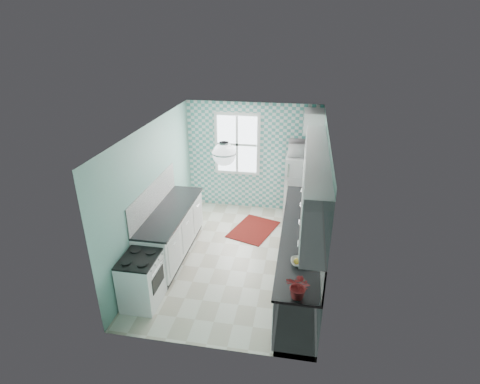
% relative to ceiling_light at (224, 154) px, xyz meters
% --- Properties ---
extents(floor, '(3.00, 4.40, 0.02)m').
position_rel_ceiling_light_xyz_m(floor, '(0.00, 0.80, -2.33)').
color(floor, silver).
rests_on(floor, ground).
extents(ceiling, '(3.00, 4.40, 0.02)m').
position_rel_ceiling_light_xyz_m(ceiling, '(0.00, 0.80, 0.19)').
color(ceiling, white).
rests_on(ceiling, wall_back).
extents(wall_back, '(3.00, 0.02, 2.50)m').
position_rel_ceiling_light_xyz_m(wall_back, '(0.00, 3.01, -1.07)').
color(wall_back, '#75ADA0').
rests_on(wall_back, floor).
extents(wall_front, '(3.00, 0.02, 2.50)m').
position_rel_ceiling_light_xyz_m(wall_front, '(0.00, -1.41, -1.07)').
color(wall_front, '#75ADA0').
rests_on(wall_front, floor).
extents(wall_left, '(0.02, 4.40, 2.50)m').
position_rel_ceiling_light_xyz_m(wall_left, '(-1.51, 0.80, -1.07)').
color(wall_left, '#75ADA0').
rests_on(wall_left, floor).
extents(wall_right, '(0.02, 4.40, 2.50)m').
position_rel_ceiling_light_xyz_m(wall_right, '(1.51, 0.80, -1.07)').
color(wall_right, '#75ADA0').
rests_on(wall_right, floor).
extents(accent_wall, '(3.00, 0.01, 2.50)m').
position_rel_ceiling_light_xyz_m(accent_wall, '(0.00, 2.99, -1.07)').
color(accent_wall, '#4FA59F').
rests_on(accent_wall, wall_back).
extents(window, '(1.04, 0.05, 1.44)m').
position_rel_ceiling_light_xyz_m(window, '(-0.35, 2.96, -0.77)').
color(window, white).
rests_on(window, wall_back).
extents(backsplash_right, '(0.02, 3.60, 0.51)m').
position_rel_ceiling_light_xyz_m(backsplash_right, '(1.49, 0.40, -1.13)').
color(backsplash_right, white).
rests_on(backsplash_right, wall_right).
extents(backsplash_left, '(0.02, 2.15, 0.51)m').
position_rel_ceiling_light_xyz_m(backsplash_left, '(-1.49, 0.73, -1.13)').
color(backsplash_left, white).
rests_on(backsplash_left, wall_left).
extents(upper_cabinets_right, '(0.33, 3.20, 0.90)m').
position_rel_ceiling_light_xyz_m(upper_cabinets_right, '(1.33, 0.20, -0.42)').
color(upper_cabinets_right, white).
rests_on(upper_cabinets_right, wall_right).
extents(upper_cabinet_fridge, '(0.40, 0.74, 0.40)m').
position_rel_ceiling_light_xyz_m(upper_cabinet_fridge, '(1.30, 2.63, -0.07)').
color(upper_cabinet_fridge, white).
rests_on(upper_cabinet_fridge, wall_right).
extents(ceiling_light, '(0.34, 0.34, 0.35)m').
position_rel_ceiling_light_xyz_m(ceiling_light, '(0.00, 0.00, 0.00)').
color(ceiling_light, silver).
rests_on(ceiling_light, ceiling).
extents(base_cabinets_right, '(0.60, 3.60, 0.90)m').
position_rel_ceiling_light_xyz_m(base_cabinets_right, '(1.20, 0.40, -1.87)').
color(base_cabinets_right, white).
rests_on(base_cabinets_right, floor).
extents(countertop_right, '(0.63, 3.60, 0.04)m').
position_rel_ceiling_light_xyz_m(countertop_right, '(1.19, 0.40, -1.40)').
color(countertop_right, black).
rests_on(countertop_right, base_cabinets_right).
extents(base_cabinets_left, '(0.60, 2.15, 0.90)m').
position_rel_ceiling_light_xyz_m(base_cabinets_left, '(-1.20, 0.73, -1.87)').
color(base_cabinets_left, white).
rests_on(base_cabinets_left, floor).
extents(countertop_left, '(0.63, 2.15, 0.04)m').
position_rel_ceiling_light_xyz_m(countertop_left, '(-1.19, 0.73, -1.40)').
color(countertop_left, black).
rests_on(countertop_left, base_cabinets_left).
extents(fridge, '(0.65, 0.65, 1.49)m').
position_rel_ceiling_light_xyz_m(fridge, '(1.11, 2.59, -1.58)').
color(fridge, white).
rests_on(fridge, floor).
extents(stove, '(0.55, 0.68, 0.82)m').
position_rel_ceiling_light_xyz_m(stove, '(-1.20, -0.67, -1.89)').
color(stove, white).
rests_on(stove, floor).
extents(sink, '(0.57, 0.48, 0.53)m').
position_rel_ceiling_light_xyz_m(sink, '(1.20, 1.26, -1.39)').
color(sink, silver).
rests_on(sink, countertop_right).
extents(rug, '(1.09, 1.31, 0.02)m').
position_rel_ceiling_light_xyz_m(rug, '(0.20, 1.88, -2.32)').
color(rug, maroon).
rests_on(rug, floor).
extents(dish_towel, '(0.07, 0.22, 0.34)m').
position_rel_ceiling_light_xyz_m(dish_towel, '(0.89, 1.01, -1.84)').
color(dish_towel, '#63ABA9').
rests_on(dish_towel, base_cabinets_right).
extents(fruit_bowl, '(0.30, 0.30, 0.07)m').
position_rel_ceiling_light_xyz_m(fruit_bowl, '(1.20, -0.58, -1.35)').
color(fruit_bowl, white).
rests_on(fruit_bowl, countertop_right).
extents(potted_plant, '(0.39, 0.36, 0.34)m').
position_rel_ceiling_light_xyz_m(potted_plant, '(1.20, -1.29, -1.21)').
color(potted_plant, '#A00607').
rests_on(potted_plant, countertop_right).
extents(soap_bottle, '(0.13, 0.13, 0.22)m').
position_rel_ceiling_light_xyz_m(soap_bottle, '(1.25, 1.54, -1.27)').
color(soap_bottle, '#8FADCC').
rests_on(soap_bottle, countertop_right).
extents(microwave, '(0.58, 0.40, 0.32)m').
position_rel_ceiling_light_xyz_m(microwave, '(1.11, 2.59, -0.68)').
color(microwave, white).
rests_on(microwave, fridge).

